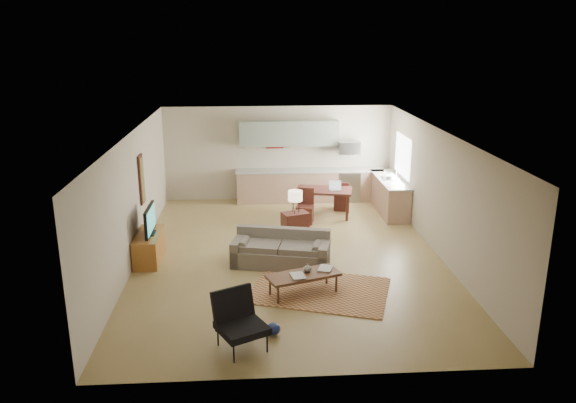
{
  "coord_description": "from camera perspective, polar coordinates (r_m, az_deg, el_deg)",
  "views": [
    {
      "loc": [
        -0.78,
        -11.34,
        4.64
      ],
      "look_at": [
        0.0,
        0.3,
        1.15
      ],
      "focal_mm": 35.0,
      "sensor_mm": 36.0,
      "label": 1
    }
  ],
  "objects": [
    {
      "name": "dining_chair_near",
      "position": [
        14.27,
        1.71,
        -0.47
      ],
      "size": [
        0.51,
        0.52,
        0.88
      ],
      "primitive_type": null,
      "rotation": [
        0.0,
        0.0,
        -0.22
      ],
      "color": "#3E1A15",
      "rests_on": "floor"
    },
    {
      "name": "kitchen_counter_right",
      "position": [
        15.39,
        10.26,
        0.62
      ],
      "size": [
        0.64,
        2.26,
        0.92
      ],
      "primitive_type": null,
      "color": "#9F7A60",
      "rests_on": "ground"
    },
    {
      "name": "triptych",
      "position": [
        16.09,
        -1.36,
        6.3
      ],
      "size": [
        1.7,
        0.04,
        0.5
      ],
      "primitive_type": null,
      "color": "beige",
      "rests_on": "room"
    },
    {
      "name": "sofa",
      "position": [
        11.68,
        -0.73,
        -4.83
      ],
      "size": [
        2.23,
        1.35,
        0.72
      ],
      "primitive_type": null,
      "rotation": [
        0.0,
        0.0,
        -0.23
      ],
      "color": "#6A6256",
      "rests_on": "floor"
    },
    {
      "name": "book_b",
      "position": [
        10.65,
        3.16,
        -6.74
      ],
      "size": [
        0.44,
        0.48,
        0.03
      ],
      "primitive_type": "imported",
      "rotation": [
        0.0,
        0.0,
        -0.33
      ],
      "color": "navy",
      "rests_on": "coffee_table"
    },
    {
      "name": "book_a",
      "position": [
        10.26,
        0.34,
        -7.64
      ],
      "size": [
        0.36,
        0.41,
        0.03
      ],
      "primitive_type": "imported",
      "rotation": [
        0.0,
        0.0,
        0.17
      ],
      "color": "maroon",
      "rests_on": "coffee_table"
    },
    {
      "name": "tv_credenza",
      "position": [
        12.32,
        -13.91,
        -4.5
      ],
      "size": [
        0.5,
        1.29,
        0.6
      ],
      "primitive_type": null,
      "color": "brown",
      "rests_on": "floor"
    },
    {
      "name": "kitchen_range",
      "position": [
        16.32,
        6.11,
        1.67
      ],
      "size": [
        0.62,
        0.62,
        0.9
      ],
      "primitive_type": "cube",
      "color": "#A5A8AD",
      "rests_on": "ground"
    },
    {
      "name": "room",
      "position": [
        11.84,
        0.1,
        0.51
      ],
      "size": [
        9.0,
        9.0,
        9.0
      ],
      "color": "olive",
      "rests_on": "ground"
    },
    {
      "name": "armchair",
      "position": [
        8.72,
        -4.71,
        -12.17
      ],
      "size": [
        1.05,
        1.05,
        0.89
      ],
      "primitive_type": null,
      "rotation": [
        0.0,
        0.0,
        0.48
      ],
      "color": "black",
      "rests_on": "floor"
    },
    {
      "name": "dining_chair_far",
      "position": [
        15.41,
        5.46,
        0.63
      ],
      "size": [
        0.47,
        0.48,
        0.81
      ],
      "primitive_type": null,
      "rotation": [
        0.0,
        0.0,
        2.93
      ],
      "color": "#3E1A15",
      "rests_on": "floor"
    },
    {
      "name": "console_table",
      "position": [
        13.08,
        0.73,
        -2.55
      ],
      "size": [
        0.68,
        0.56,
        0.68
      ],
      "primitive_type": null,
      "rotation": [
        0.0,
        0.0,
        0.35
      ],
      "color": "#3E1A15",
      "rests_on": "floor"
    },
    {
      "name": "dining_table",
      "position": [
        14.85,
        3.65,
        -0.12
      ],
      "size": [
        1.59,
        1.11,
        0.73
      ],
      "primitive_type": null,
      "rotation": [
        0.0,
        0.0,
        -0.21
      ],
      "color": "#3E1A15",
      "rests_on": "floor"
    },
    {
      "name": "soap_bottle",
      "position": [
        15.46,
        9.79,
        2.84
      ],
      "size": [
        0.13,
        0.13,
        0.19
      ],
      "primitive_type": "imported",
      "rotation": [
        0.0,
        0.0,
        -0.23
      ],
      "color": "beige",
      "rests_on": "kitchen_counter_right"
    },
    {
      "name": "kitchen_microwave",
      "position": [
        16.09,
        6.22,
        5.48
      ],
      "size": [
        0.62,
        0.4,
        0.35
      ],
      "primitive_type": "cube",
      "color": "#A5A8AD",
      "rests_on": "room"
    },
    {
      "name": "upper_cabinets",
      "position": [
        15.94,
        0.11,
        6.93
      ],
      "size": [
        2.8,
        0.34,
        0.7
      ],
      "primitive_type": "cube",
      "color": "gray",
      "rests_on": "room"
    },
    {
      "name": "wall_art_left",
      "position": [
        12.86,
        -14.62,
        2.2
      ],
      "size": [
        0.06,
        0.42,
        1.1
      ],
      "primitive_type": null,
      "color": "olive",
      "rests_on": "room"
    },
    {
      "name": "rug",
      "position": [
        10.71,
        3.22,
        -8.99
      ],
      "size": [
        2.93,
        2.44,
        0.02
      ],
      "primitive_type": "cube",
      "rotation": [
        0.0,
        0.0,
        -0.32
      ],
      "color": "brown",
      "rests_on": "floor"
    },
    {
      "name": "table_lamp",
      "position": [
        12.89,
        0.74,
        0.01
      ],
      "size": [
        0.41,
        0.41,
        0.54
      ],
      "primitive_type": null,
      "rotation": [
        0.0,
        0.0,
        0.3
      ],
      "color": "beige",
      "rests_on": "console_table"
    },
    {
      "name": "tv",
      "position": [
        12.11,
        -13.88,
        -1.87
      ],
      "size": [
        0.1,
        0.99,
        0.6
      ],
      "primitive_type": null,
      "color": "black",
      "rests_on": "tv_credenza"
    },
    {
      "name": "laptop",
      "position": [
        14.66,
        4.86,
        1.6
      ],
      "size": [
        0.32,
        0.24,
        0.23
      ],
      "primitive_type": null,
      "rotation": [
        0.0,
        0.0,
        -0.04
      ],
      "color": "#A5A8AD",
      "rests_on": "dining_table"
    },
    {
      "name": "window_right",
      "position": [
        15.21,
        11.57,
        4.59
      ],
      "size": [
        0.02,
        1.4,
        1.05
      ],
      "primitive_type": "cube",
      "color": "white",
      "rests_on": "room"
    },
    {
      "name": "kitchen_counter_back",
      "position": [
        16.16,
        2.26,
        1.65
      ],
      "size": [
        4.26,
        0.64,
        0.92
      ],
      "primitive_type": null,
      "color": "#9F7A60",
      "rests_on": "ground"
    },
    {
      "name": "coffee_table",
      "position": [
        10.5,
        1.57,
        -8.35
      ],
      "size": [
        1.45,
        0.97,
        0.41
      ],
      "primitive_type": null,
      "rotation": [
        0.0,
        0.0,
        0.35
      ],
      "color": "#50301F",
      "rests_on": "floor"
    },
    {
      "name": "vase",
      "position": [
        10.47,
        1.99,
        -6.73
      ],
      "size": [
        0.23,
        0.23,
        0.17
      ],
      "primitive_type": "imported",
      "rotation": [
        0.0,
        0.0,
        -0.21
      ],
      "color": "black",
      "rests_on": "coffee_table"
    }
  ]
}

